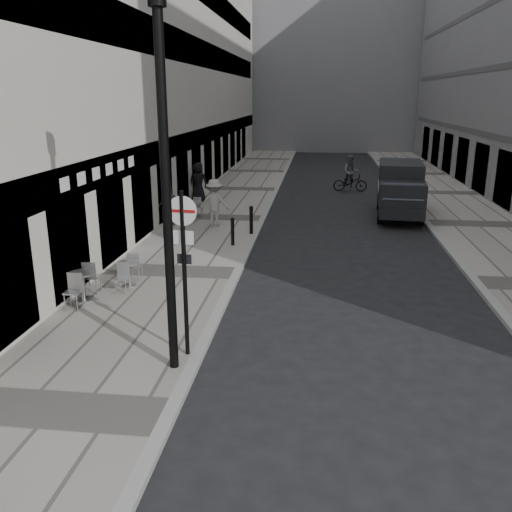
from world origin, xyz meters
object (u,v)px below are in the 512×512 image
Objects in this scene: sign_post at (184,253)px; lamppost at (165,171)px; cyclist at (350,177)px; panel_van at (400,187)px.

sign_post is 0.49× the size of lamppost.
sign_post is at bearing -101.98° from cyclist.
cyclist is (4.37, 21.17, -1.51)m from sign_post.
lamppost is (-0.13, -0.56, 1.66)m from sign_post.
cyclist is at bearing 85.35° from sign_post.
cyclist is (4.50, 21.73, -3.17)m from lamppost.
lamppost is 1.34× the size of panel_van.
lamppost is at bearing -107.42° from panel_van.
sign_post is at bearing 76.71° from lamppost.
sign_post is at bearing -107.76° from panel_van.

